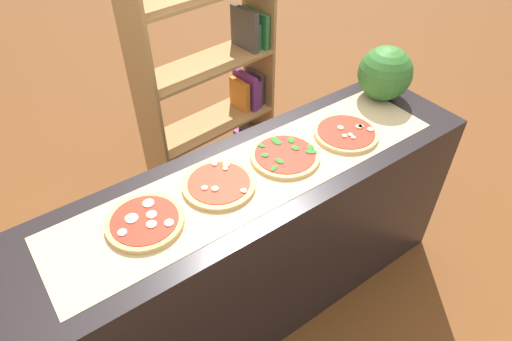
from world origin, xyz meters
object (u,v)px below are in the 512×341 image
Objects in this scene: pizza_mushroom_1 at (219,184)px; pizza_mozzarella_0 at (145,222)px; watermelon at (385,73)px; pizza_spinach_2 at (285,155)px; pizza_mushroom_3 at (346,133)px; bookshelf at (220,62)px.

pizza_mozzarella_0 is at bearing -177.70° from pizza_mushroom_1.
pizza_mozzarella_0 is 1.37m from watermelon.
watermelon reaches higher than pizza_mozzarella_0.
watermelon is at bearing 4.72° from pizza_mushroom_1.
pizza_mushroom_3 is at bearing -6.58° from pizza_spinach_2.
pizza_mushroom_3 is 1.10× the size of watermelon.
pizza_mushroom_3 is 1.04m from bookshelf.
bookshelf reaches higher than watermelon.
watermelon is at bearing 4.14° from pizza_mozzarella_0.
watermelon reaches higher than pizza_spinach_2.
pizza_spinach_2 is at bearing -2.38° from pizza_mushroom_1.
pizza_mushroom_1 is 0.17× the size of bookshelf.
watermelon is (1.36, 0.10, 0.12)m from pizza_mozzarella_0.
pizza_spinach_2 is 1.12× the size of watermelon.
pizza_mushroom_1 and pizza_mushroom_3 have the same top height.
pizza_mozzarella_0 is 0.98m from pizza_mushroom_3.
pizza_mushroom_1 is 1.04m from watermelon.
pizza_spinach_2 is at bearing 173.42° from pizza_mushroom_3.
pizza_spinach_2 is (0.33, -0.01, -0.00)m from pizza_mushroom_1.
watermelon is at bearing -65.96° from bookshelf.
pizza_mushroom_3 reaches higher than pizza_spinach_2.
pizza_mushroom_1 is at bearing -175.28° from watermelon.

